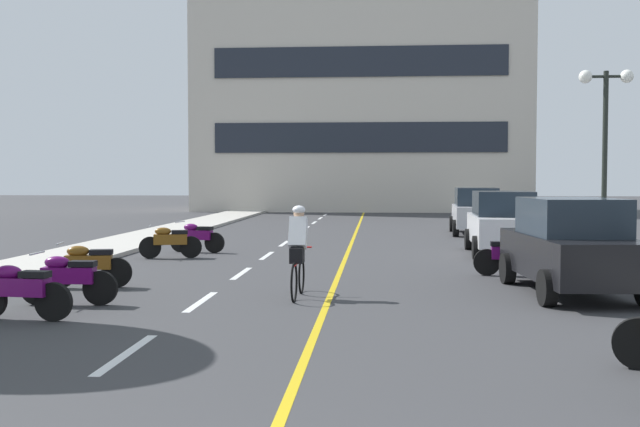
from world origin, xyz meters
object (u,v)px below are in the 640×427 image
at_px(motorcycle_3, 20,290).
at_px(motorcycle_7, 170,241).
at_px(cyclist_rider, 298,249).
at_px(parked_car_mid, 503,223).
at_px(motorcycle_5, 88,264).
at_px(motorcycle_6, 512,255).
at_px(parked_car_near, 571,246).
at_px(motorcycle_8, 197,236).
at_px(street_lamp_mid, 605,119).
at_px(motorcycle_4, 68,278).
at_px(parked_car_far, 476,211).

height_order(motorcycle_3, motorcycle_7, same).
relative_size(motorcycle_3, cyclist_rider, 0.96).
distance_m(parked_car_mid, motorcycle_5, 11.93).
bearing_deg(cyclist_rider, motorcycle_6, 37.04).
distance_m(motorcycle_7, cyclist_rider, 7.73).
distance_m(motorcycle_5, motorcycle_6, 9.15).
bearing_deg(motorcycle_7, parked_car_near, -31.42).
distance_m(parked_car_near, motorcycle_8, 11.62).
height_order(motorcycle_8, cyclist_rider, cyclist_rider).
relative_size(street_lamp_mid, motorcycle_4, 2.95).
bearing_deg(motorcycle_3, cyclist_rider, 32.40).
distance_m(motorcycle_6, motorcycle_7, 9.23).
xyz_separation_m(motorcycle_4, motorcycle_6, (8.36, 4.55, 0.00)).
height_order(parked_car_near, parked_car_far, same).
bearing_deg(parked_car_near, motorcycle_5, 179.65).
relative_size(parked_car_near, motorcycle_6, 2.53).
bearing_deg(street_lamp_mid, motorcycle_6, -128.04).
distance_m(street_lamp_mid, motorcycle_3, 15.74).
height_order(street_lamp_mid, parked_car_near, street_lamp_mid).
relative_size(motorcycle_4, motorcycle_7, 1.01).
relative_size(street_lamp_mid, motorcycle_8, 2.97).
bearing_deg(motorcycle_5, parked_car_near, -0.35).
bearing_deg(cyclist_rider, street_lamp_mid, 44.16).
relative_size(parked_car_near, motorcycle_4, 2.53).
relative_size(street_lamp_mid, motorcycle_6, 2.95).
bearing_deg(cyclist_rider, motorcycle_5, 168.99).
bearing_deg(parked_car_near, parked_car_mid, 90.49).
bearing_deg(motorcycle_7, motorcycle_5, -91.00).
bearing_deg(parked_car_near, motorcycle_4, -167.77).
height_order(motorcycle_4, motorcycle_7, same).
height_order(parked_car_mid, parked_car_far, same).
height_order(parked_car_near, motorcycle_7, parked_car_near).
xyz_separation_m(parked_car_near, cyclist_rider, (-5.11, -0.78, -0.03)).
relative_size(motorcycle_5, cyclist_rider, 0.95).
height_order(parked_car_mid, motorcycle_7, parked_car_mid).
relative_size(parked_car_far, motorcycle_3, 2.52).
relative_size(street_lamp_mid, motorcycle_3, 2.95).
bearing_deg(parked_car_near, motorcycle_8, 140.66).
height_order(parked_car_mid, motorcycle_6, parked_car_mid).
bearing_deg(motorcycle_6, motorcycle_7, 160.43).
bearing_deg(parked_car_far, cyclist_rider, -108.21).
relative_size(motorcycle_3, motorcycle_5, 1.01).
xyz_separation_m(parked_car_mid, motorcycle_3, (-9.10, -10.79, -0.44)).
relative_size(parked_car_mid, motorcycle_6, 2.51).
height_order(street_lamp_mid, motorcycle_8, street_lamp_mid).
bearing_deg(parked_car_far, motorcycle_3, -116.58).
xyz_separation_m(parked_car_mid, cyclist_rider, (-5.05, -8.22, -0.03)).
distance_m(street_lamp_mid, motorcycle_4, 14.75).
height_order(motorcycle_5, cyclist_rider, cyclist_rider).
xyz_separation_m(motorcycle_5, motorcycle_8, (0.44, 7.30, 0.00)).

